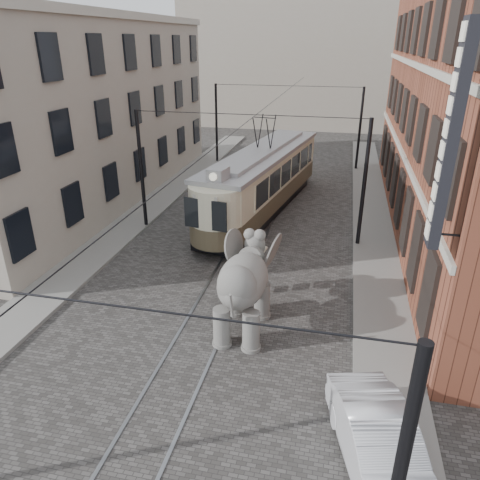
# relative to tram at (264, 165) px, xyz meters

# --- Properties ---
(ground) EXTENTS (120.00, 120.00, 0.00)m
(ground) POSITION_rel_tram_xyz_m (0.08, -9.86, -2.64)
(ground) COLOR #494643
(tram_rails) EXTENTS (1.54, 80.00, 0.02)m
(tram_rails) POSITION_rel_tram_xyz_m (0.08, -9.86, -2.63)
(tram_rails) COLOR slate
(tram_rails) RESTS_ON ground
(sidewalk_right) EXTENTS (2.00, 60.00, 0.15)m
(sidewalk_right) POSITION_rel_tram_xyz_m (6.08, -9.86, -2.56)
(sidewalk_right) COLOR slate
(sidewalk_right) RESTS_ON ground
(sidewalk_left) EXTENTS (2.00, 60.00, 0.15)m
(sidewalk_left) POSITION_rel_tram_xyz_m (-6.42, -9.86, -2.56)
(sidewalk_left) COLOR slate
(sidewalk_left) RESTS_ON ground
(stucco_building) EXTENTS (7.00, 24.00, 10.00)m
(stucco_building) POSITION_rel_tram_xyz_m (-10.92, 0.14, 2.36)
(stucco_building) COLOR gray
(stucco_building) RESTS_ON ground
(distant_block) EXTENTS (28.00, 10.00, 14.00)m
(distant_block) POSITION_rel_tram_xyz_m (0.08, 30.14, 4.36)
(distant_block) COLOR gray
(distant_block) RESTS_ON ground
(catenary) EXTENTS (11.00, 30.20, 6.00)m
(catenary) POSITION_rel_tram_xyz_m (-0.12, -4.86, 0.36)
(catenary) COLOR black
(catenary) RESTS_ON ground
(tram) EXTENTS (4.94, 13.57, 5.28)m
(tram) POSITION_rel_tram_xyz_m (0.00, 0.00, 0.00)
(tram) COLOR beige
(tram) RESTS_ON ground
(elephant) EXTENTS (2.69, 4.87, 2.98)m
(elephant) POSITION_rel_tram_xyz_m (1.43, -11.75, -1.15)
(elephant) COLOR #5F5C58
(elephant) RESTS_ON ground
(parked_car) EXTENTS (2.65, 4.57, 1.42)m
(parked_car) POSITION_rel_tram_xyz_m (5.61, -16.41, -1.93)
(parked_car) COLOR silver
(parked_car) RESTS_ON ground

